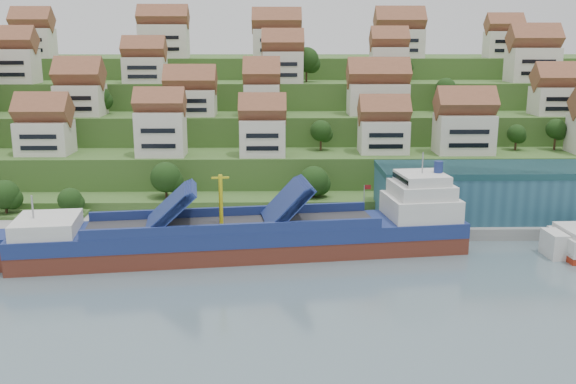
{
  "coord_description": "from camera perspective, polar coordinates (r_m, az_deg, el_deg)",
  "views": [
    {
      "loc": [
        1.99,
        -103.65,
        35.55
      ],
      "look_at": [
        4.14,
        14.0,
        8.0
      ],
      "focal_mm": 40.0,
      "sensor_mm": 36.0,
      "label": 1
    }
  ],
  "objects": [
    {
      "name": "cargo_ship",
      "position": [
        110.0,
        -2.77,
        -3.93
      ],
      "size": [
        76.76,
        21.64,
        16.8
      ],
      "rotation": [
        0.0,
        0.0,
        0.13
      ],
      "color": "#5A271B",
      "rests_on": "ground"
    },
    {
      "name": "hillside_village",
      "position": [
        165.23,
        -2.32,
        9.4
      ],
      "size": [
        160.97,
        61.88,
        29.44
      ],
      "color": "silver",
      "rests_on": "ground"
    },
    {
      "name": "ground",
      "position": [
        109.59,
        -2.04,
        -5.76
      ],
      "size": [
        300.0,
        300.0,
        0.0
      ],
      "primitive_type": "plane",
      "color": "slate",
      "rests_on": "ground"
    },
    {
      "name": "flagpole",
      "position": [
        118.31,
        6.82,
        -0.94
      ],
      "size": [
        1.28,
        0.16,
        8.0
      ],
      "color": "gray",
      "rests_on": "quay"
    },
    {
      "name": "hillside_trees",
      "position": [
        148.99,
        -7.13,
        5.54
      ],
      "size": [
        144.78,
        62.52,
        31.27
      ],
      "color": "#1B3A13",
      "rests_on": "ground"
    },
    {
      "name": "quay",
      "position": [
        124.85,
        7.3,
        -2.95
      ],
      "size": [
        180.0,
        14.0,
        2.2
      ],
      "primitive_type": "cube",
      "color": "gray",
      "rests_on": "ground"
    },
    {
      "name": "hillside",
      "position": [
        208.7,
        -1.6,
        6.32
      ],
      "size": [
        260.0,
        128.0,
        31.0
      ],
      "color": "#2D4C1E",
      "rests_on": "ground"
    },
    {
      "name": "warehouse",
      "position": [
        133.64,
        20.95,
        0.04
      ],
      "size": [
        60.0,
        15.0,
        10.0
      ],
      "primitive_type": "cube",
      "color": "#265267",
      "rests_on": "quay"
    }
  ]
}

